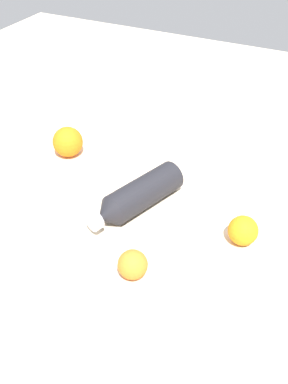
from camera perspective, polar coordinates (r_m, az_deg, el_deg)
ground_plane at (r=1.06m, az=0.50°, el=-2.87°), size 2.40×2.40×0.00m
water_bottle at (r=1.05m, az=-0.91°, el=-0.55°), size 0.15×0.27×0.07m
orange_0 at (r=0.90m, az=-1.45°, el=-9.20°), size 0.06×0.06×0.06m
orange_1 at (r=0.99m, az=12.46°, el=-4.80°), size 0.07×0.07×0.07m
orange_2 at (r=1.26m, az=-9.66°, el=6.30°), size 0.08×0.08×0.08m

